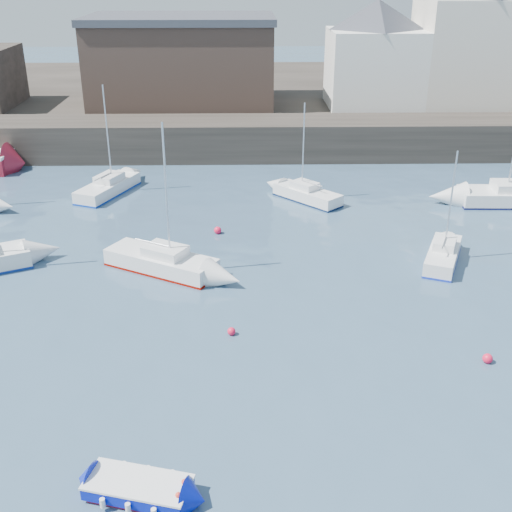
{
  "coord_description": "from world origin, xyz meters",
  "views": [
    {
      "loc": [
        -0.56,
        -16.56,
        14.67
      ],
      "look_at": [
        0.0,
        12.0,
        1.5
      ],
      "focal_mm": 45.0,
      "sensor_mm": 36.0,
      "label": 1
    }
  ],
  "objects_px": {
    "blue_dinghy": "(138,488)",
    "sailboat_f": "(307,194)",
    "buoy_near": "(232,335)",
    "sailboat_h": "(108,187)",
    "buoy_far": "(218,233)",
    "sailboat_b": "(162,261)",
    "sailboat_c": "(443,255)",
    "buoy_mid": "(487,362)"
  },
  "relations": [
    {
      "from": "sailboat_h",
      "to": "sailboat_c",
      "type": "bearing_deg",
      "value": -30.11
    },
    {
      "from": "blue_dinghy",
      "to": "sailboat_b",
      "type": "bearing_deg",
      "value": 93.92
    },
    {
      "from": "buoy_near",
      "to": "buoy_mid",
      "type": "bearing_deg",
      "value": -12.63
    },
    {
      "from": "sailboat_f",
      "to": "buoy_far",
      "type": "height_order",
      "value": "sailboat_f"
    },
    {
      "from": "blue_dinghy",
      "to": "sailboat_b",
      "type": "xyz_separation_m",
      "value": [
        -1.07,
        15.59,
        0.17
      ]
    },
    {
      "from": "sailboat_b",
      "to": "buoy_mid",
      "type": "xyz_separation_m",
      "value": [
        14.02,
        -8.74,
        -0.51
      ]
    },
    {
      "from": "sailboat_b",
      "to": "sailboat_c",
      "type": "height_order",
      "value": "sailboat_b"
    },
    {
      "from": "blue_dinghy",
      "to": "sailboat_f",
      "type": "distance_m",
      "value": 27.16
    },
    {
      "from": "sailboat_f",
      "to": "buoy_near",
      "type": "bearing_deg",
      "value": -105.85
    },
    {
      "from": "blue_dinghy",
      "to": "sailboat_b",
      "type": "height_order",
      "value": "sailboat_b"
    },
    {
      "from": "buoy_mid",
      "to": "sailboat_b",
      "type": "bearing_deg",
      "value": 148.08
    },
    {
      "from": "sailboat_c",
      "to": "buoy_near",
      "type": "relative_size",
      "value": 16.91
    },
    {
      "from": "sailboat_b",
      "to": "sailboat_h",
      "type": "xyz_separation_m",
      "value": [
        -5.09,
        12.21,
        -0.03
      ]
    },
    {
      "from": "sailboat_c",
      "to": "buoy_far",
      "type": "height_order",
      "value": "sailboat_c"
    },
    {
      "from": "buoy_mid",
      "to": "buoy_near",
      "type": "bearing_deg",
      "value": 167.37
    },
    {
      "from": "buoy_near",
      "to": "sailboat_f",
      "type": "bearing_deg",
      "value": 74.15
    },
    {
      "from": "sailboat_f",
      "to": "buoy_near",
      "type": "xyz_separation_m",
      "value": [
        -4.81,
        -16.95,
        -0.46
      ]
    },
    {
      "from": "blue_dinghy",
      "to": "buoy_far",
      "type": "bearing_deg",
      "value": 85.38
    },
    {
      "from": "sailboat_c",
      "to": "buoy_near",
      "type": "xyz_separation_m",
      "value": [
        -11.16,
        -7.05,
        -0.46
      ]
    },
    {
      "from": "sailboat_b",
      "to": "buoy_mid",
      "type": "height_order",
      "value": "sailboat_b"
    },
    {
      "from": "sailboat_c",
      "to": "sailboat_f",
      "type": "relative_size",
      "value": 0.93
    },
    {
      "from": "buoy_mid",
      "to": "buoy_far",
      "type": "xyz_separation_m",
      "value": [
        -11.3,
        13.65,
        0.0
      ]
    },
    {
      "from": "sailboat_c",
      "to": "buoy_mid",
      "type": "height_order",
      "value": "sailboat_c"
    },
    {
      "from": "sailboat_h",
      "to": "sailboat_f",
      "type": "bearing_deg",
      "value": -7.04
    },
    {
      "from": "sailboat_f",
      "to": "buoy_near",
      "type": "relative_size",
      "value": 18.21
    },
    {
      "from": "sailboat_f",
      "to": "buoy_far",
      "type": "relative_size",
      "value": 14.72
    },
    {
      "from": "blue_dinghy",
      "to": "sailboat_h",
      "type": "relative_size",
      "value": 0.46
    },
    {
      "from": "blue_dinghy",
      "to": "sailboat_c",
      "type": "distance_m",
      "value": 21.3
    },
    {
      "from": "sailboat_h",
      "to": "buoy_far",
      "type": "bearing_deg",
      "value": -43.03
    },
    {
      "from": "blue_dinghy",
      "to": "buoy_far",
      "type": "distance_m",
      "value": 20.57
    },
    {
      "from": "blue_dinghy",
      "to": "buoy_mid",
      "type": "xyz_separation_m",
      "value": [
        12.95,
        6.85,
        -0.34
      ]
    },
    {
      "from": "sailboat_c",
      "to": "buoy_mid",
      "type": "relative_size",
      "value": 14.72
    },
    {
      "from": "sailboat_b",
      "to": "sailboat_h",
      "type": "height_order",
      "value": "sailboat_b"
    },
    {
      "from": "blue_dinghy",
      "to": "sailboat_b",
      "type": "distance_m",
      "value": 15.63
    },
    {
      "from": "sailboat_c",
      "to": "sailboat_h",
      "type": "relative_size",
      "value": 0.82
    },
    {
      "from": "blue_dinghy",
      "to": "sailboat_c",
      "type": "bearing_deg",
      "value": 49.59
    },
    {
      "from": "sailboat_h",
      "to": "buoy_near",
      "type": "distance_m",
      "value": 20.61
    },
    {
      "from": "sailboat_c",
      "to": "buoy_mid",
      "type": "distance_m",
      "value": 9.41
    },
    {
      "from": "sailboat_f",
      "to": "sailboat_h",
      "type": "bearing_deg",
      "value": 172.96
    },
    {
      "from": "sailboat_f",
      "to": "sailboat_h",
      "type": "relative_size",
      "value": 0.88
    },
    {
      "from": "sailboat_b",
      "to": "buoy_mid",
      "type": "bearing_deg",
      "value": -31.92
    },
    {
      "from": "blue_dinghy",
      "to": "sailboat_f",
      "type": "height_order",
      "value": "sailboat_f"
    }
  ]
}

